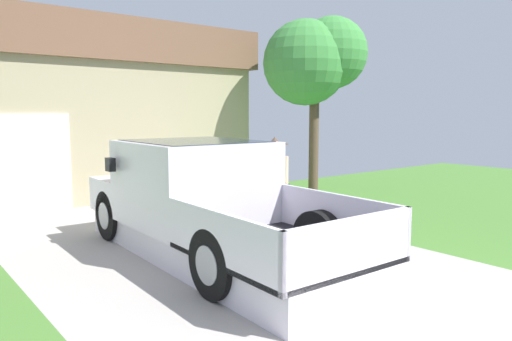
{
  "coord_description": "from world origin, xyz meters",
  "views": [
    {
      "loc": [
        -3.85,
        -1.58,
        2.06
      ],
      "look_at": [
        0.98,
        4.44,
        1.13
      ],
      "focal_mm": 33.69,
      "sensor_mm": 36.0,
      "label": 1
    }
  ],
  "objects": [
    {
      "name": "person_with_hat",
      "position": [
        1.31,
        4.35,
        0.92
      ],
      "size": [
        0.47,
        0.44,
        1.67
      ],
      "rotation": [
        0.0,
        0.0,
        2.62
      ],
      "color": "#333842",
      "rests_on": "ground"
    },
    {
      "name": "pickup_truck",
      "position": [
        -0.11,
        4.4,
        0.73
      ],
      "size": [
        2.05,
        5.19,
        1.65
      ],
      "rotation": [
        0.0,
        0.0,
        -0.03
      ],
      "color": "white",
      "rests_on": "ground"
    },
    {
      "name": "neighbor_tree",
      "position": [
        5.31,
        7.35,
        3.43
      ],
      "size": [
        2.65,
        2.38,
        4.55
      ],
      "color": "brown",
      "rests_on": "ground"
    },
    {
      "name": "house_with_garage",
      "position": [
        -1.05,
        12.39,
        2.14
      ],
      "size": [
        11.24,
        7.19,
        4.23
      ],
      "color": "tan",
      "rests_on": "ground"
    },
    {
      "name": "handbag",
      "position": [
        1.12,
        4.02,
        0.13
      ],
      "size": [
        0.37,
        0.16,
        0.44
      ],
      "color": "beige",
      "rests_on": "ground"
    }
  ]
}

